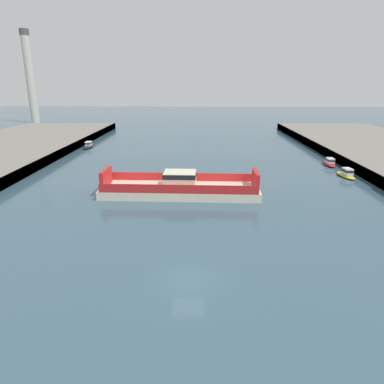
{
  "coord_description": "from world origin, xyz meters",
  "views": [
    {
      "loc": [
        0.67,
        -22.83,
        14.01
      ],
      "look_at": [
        0.0,
        15.46,
        2.0
      ],
      "focal_mm": 32.6,
      "sensor_mm": 36.0,
      "label": 1
    }
  ],
  "objects_px": {
    "moored_boat_far_left": "(330,163)",
    "smokestack_distant_a": "(30,75)",
    "moored_boat_mid_left": "(346,174)",
    "moored_boat_near_left": "(88,145)",
    "chain_ferry": "(180,187)"
  },
  "relations": [
    {
      "from": "moored_boat_far_left",
      "to": "smokestack_distant_a",
      "type": "bearing_deg",
      "value": 141.1
    },
    {
      "from": "moored_boat_mid_left",
      "to": "smokestack_distant_a",
      "type": "height_order",
      "value": "smokestack_distant_a"
    },
    {
      "from": "moored_boat_near_left",
      "to": "moored_boat_far_left",
      "type": "distance_m",
      "value": 51.04
    },
    {
      "from": "moored_boat_far_left",
      "to": "smokestack_distant_a",
      "type": "distance_m",
      "value": 107.05
    },
    {
      "from": "chain_ferry",
      "to": "moored_boat_near_left",
      "type": "relative_size",
      "value": 3.65
    },
    {
      "from": "moored_boat_near_left",
      "to": "chain_ferry",
      "type": "bearing_deg",
      "value": -56.79
    },
    {
      "from": "moored_boat_near_left",
      "to": "moored_boat_far_left",
      "type": "bearing_deg",
      "value": -19.35
    },
    {
      "from": "chain_ferry",
      "to": "moored_boat_far_left",
      "type": "distance_m",
      "value": 31.04
    },
    {
      "from": "chain_ferry",
      "to": "moored_boat_mid_left",
      "type": "distance_m",
      "value": 27.17
    },
    {
      "from": "moored_boat_far_left",
      "to": "smokestack_distant_a",
      "type": "relative_size",
      "value": 0.16
    },
    {
      "from": "moored_boat_near_left",
      "to": "smokestack_distant_a",
      "type": "distance_m",
      "value": 62.35
    },
    {
      "from": "moored_boat_mid_left",
      "to": "moored_boat_far_left",
      "type": "height_order",
      "value": "moored_boat_mid_left"
    },
    {
      "from": "chain_ferry",
      "to": "moored_boat_near_left",
      "type": "height_order",
      "value": "chain_ferry"
    },
    {
      "from": "moored_boat_near_left",
      "to": "moored_boat_mid_left",
      "type": "xyz_separation_m",
      "value": [
        47.93,
        -24.82,
        0.03
      ]
    },
    {
      "from": "chain_ferry",
      "to": "moored_boat_far_left",
      "type": "xyz_separation_m",
      "value": [
        25.67,
        17.44,
        -0.48
      ]
    }
  ]
}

